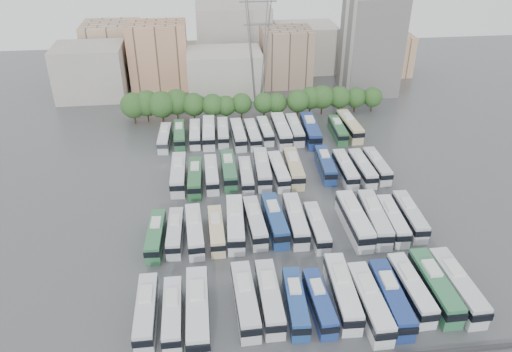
{
  "coord_description": "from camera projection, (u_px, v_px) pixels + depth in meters",
  "views": [
    {
      "loc": [
        -12.63,
        -72.54,
        50.57
      ],
      "look_at": [
        -3.3,
        8.19,
        3.0
      ],
      "focal_mm": 35.0,
      "sensor_mm": 36.0,
      "label": 1
    }
  ],
  "objects": [
    {
      "name": "bus_r2_s13",
      "position": [
        377.0,
        165.0,
        100.29
      ],
      "size": [
        2.71,
        11.38,
        3.56
      ],
      "rotation": [
        0.0,
        0.0,
        0.02
      ],
      "color": "silver",
      "rests_on": "ground"
    },
    {
      "name": "bus_r3_s2",
      "position": [
        195.0,
        134.0,
        113.18
      ],
      "size": [
        2.55,
        11.0,
        3.44
      ],
      "rotation": [
        0.0,
        0.0,
        -0.01
      ],
      "color": "silver",
      "rests_on": "ground"
    },
    {
      "name": "bus_r2_s2",
      "position": [
        195.0,
        177.0,
        96.15
      ],
      "size": [
        3.02,
        11.83,
        3.68
      ],
      "rotation": [
        0.0,
        0.0,
        -0.04
      ],
      "color": "#2B6538",
      "rests_on": "ground"
    },
    {
      "name": "bus_r2_s6",
      "position": [
        262.0,
        168.0,
        98.83
      ],
      "size": [
        3.19,
        12.74,
        3.97
      ],
      "rotation": [
        0.0,
        0.0,
        -0.03
      ],
      "color": "silver",
      "rests_on": "ground"
    },
    {
      "name": "electricity_pylon",
      "position": [
        258.0,
        35.0,
        122.63
      ],
      "size": [
        9.0,
        6.91,
        33.83
      ],
      "color": "slate",
      "rests_on": "ground"
    },
    {
      "name": "bus_r0_s2",
      "position": [
        198.0,
        310.0,
        65.71
      ],
      "size": [
        3.01,
        13.69,
        4.29
      ],
      "rotation": [
        0.0,
        0.0,
        -0.0
      ],
      "color": "silver",
      "rests_on": "ground"
    },
    {
      "name": "bus_r3_s13",
      "position": [
        350.0,
        126.0,
        116.25
      ],
      "size": [
        3.33,
        12.81,
        3.98
      ],
      "rotation": [
        0.0,
        0.0,
        0.04
      ],
      "color": "beige",
      "rests_on": "ground"
    },
    {
      "name": "bus_r1_s4",
      "position": [
        235.0,
        223.0,
        82.8
      ],
      "size": [
        3.41,
        13.01,
        4.05
      ],
      "rotation": [
        0.0,
        0.0,
        -0.05
      ],
      "color": "silver",
      "rests_on": "ground"
    },
    {
      "name": "bus_r3_s9",
      "position": [
        295.0,
        129.0,
        114.85
      ],
      "size": [
        2.71,
        12.06,
        3.78
      ],
      "rotation": [
        0.0,
        0.0,
        -0.01
      ],
      "color": "silver",
      "rests_on": "ground"
    },
    {
      "name": "bus_r0_s9",
      "position": [
        369.0,
        302.0,
        67.14
      ],
      "size": [
        2.98,
        13.03,
        4.08
      ],
      "rotation": [
        0.0,
        0.0,
        0.01
      ],
      "color": "silver",
      "rests_on": "ground"
    },
    {
      "name": "bus_r2_s4",
      "position": [
        229.0,
        169.0,
        98.66
      ],
      "size": [
        2.68,
        12.06,
        3.78
      ],
      "rotation": [
        0.0,
        0.0,
        0.0
      ],
      "color": "#2C6841",
      "rests_on": "ground"
    },
    {
      "name": "bus_r2_s11",
      "position": [
        345.0,
        169.0,
        98.99
      ],
      "size": [
        2.6,
        11.84,
        3.71
      ],
      "rotation": [
        0.0,
        0.0,
        -0.0
      ],
      "color": "silver",
      "rests_on": "ground"
    },
    {
      "name": "bus_r0_s13",
      "position": [
        457.0,
        286.0,
        69.8
      ],
      "size": [
        3.23,
        13.32,
        4.16
      ],
      "rotation": [
        0.0,
        0.0,
        0.03
      ],
      "color": "silver",
      "rests_on": "ground"
    },
    {
      "name": "bus_r3_s8",
      "position": [
        281.0,
        130.0,
        113.91
      ],
      "size": [
        3.06,
        13.42,
        4.2
      ],
      "rotation": [
        0.0,
        0.0,
        0.01
      ],
      "color": "silver",
      "rests_on": "ground"
    },
    {
      "name": "bus_r0_s4",
      "position": [
        245.0,
        300.0,
        67.57
      ],
      "size": [
        3.14,
        12.69,
        3.96
      ],
      "rotation": [
        0.0,
        0.0,
        0.03
      ],
      "color": "silver",
      "rests_on": "ground"
    },
    {
      "name": "bus_r3_s1",
      "position": [
        180.0,
        135.0,
        112.69
      ],
      "size": [
        2.69,
        11.32,
        3.54
      ],
      "rotation": [
        0.0,
        0.0,
        0.02
      ],
      "color": "#2E6B3E",
      "rests_on": "ground"
    },
    {
      "name": "bus_r1_s0",
      "position": [
        156.0,
        235.0,
        80.4
      ],
      "size": [
        2.98,
        11.24,
        3.49
      ],
      "rotation": [
        0.0,
        0.0,
        -0.05
      ],
      "color": "#317245",
      "rests_on": "ground"
    },
    {
      "name": "bus_r3_s10",
      "position": [
        310.0,
        130.0,
        113.93
      ],
      "size": [
        3.51,
        13.72,
        4.27
      ],
      "rotation": [
        0.0,
        0.0,
        -0.04
      ],
      "color": "navy",
      "rests_on": "ground"
    },
    {
      "name": "bus_r2_s5",
      "position": [
        246.0,
        175.0,
        97.05
      ],
      "size": [
        2.61,
        11.01,
        3.44
      ],
      "rotation": [
        0.0,
        0.0,
        -0.02
      ],
      "color": "silver",
      "rests_on": "ground"
    },
    {
      "name": "bus_r1_s10",
      "position": [
        354.0,
        220.0,
        83.45
      ],
      "size": [
        3.18,
        13.61,
        4.26
      ],
      "rotation": [
        0.0,
        0.0,
        0.02
      ],
      "color": "silver",
      "rests_on": "ground"
    },
    {
      "name": "city_buildings",
      "position": [
        217.0,
        53.0,
        145.89
      ],
      "size": [
        102.0,
        35.0,
        20.0
      ],
      "color": "#9E998E",
      "rests_on": "ground"
    },
    {
      "name": "bus_r3_s0",
      "position": [
        165.0,
        137.0,
        111.54
      ],
      "size": [
        2.86,
        10.97,
        3.41
      ],
      "rotation": [
        0.0,
        0.0,
        -0.05
      ],
      "color": "silver",
      "rests_on": "ground"
    },
    {
      "name": "bus_r0_s0",
      "position": [
        146.0,
        311.0,
        65.92
      ],
      "size": [
        2.62,
        11.91,
        3.73
      ],
      "rotation": [
        0.0,
        0.0,
        0.0
      ],
      "color": "silver",
      "rests_on": "ground"
    },
    {
      "name": "bus_r1_s2",
      "position": [
        195.0,
        231.0,
        81.28
      ],
      "size": [
        3.14,
        11.96,
        3.72
      ],
      "rotation": [
        0.0,
        0.0,
        0.05
      ],
      "color": "silver",
      "rests_on": "ground"
    },
    {
      "name": "bus_r2_s10",
      "position": [
        325.0,
        164.0,
        100.53
      ],
      "size": [
        3.13,
        11.91,
        3.7
      ],
      "rotation": [
        0.0,
        0.0,
        -0.05
      ],
      "color": "navy",
      "rests_on": "ground"
    },
    {
      "name": "tree_line",
      "position": [
        241.0,
        102.0,
        122.58
      ],
      "size": [
        65.26,
        7.91,
        8.18
      ],
      "color": "black",
      "rests_on": "ground"
    },
    {
      "name": "bus_r1_s7",
      "position": [
        295.0,
        220.0,
        83.74
      ],
      "size": [
        2.87,
        12.49,
        3.91
      ],
      "rotation": [
        0.0,
        0.0,
        -0.01
      ],
      "color": "silver",
      "rests_on": "ground"
    },
    {
      "name": "bus_r1_s5",
      "position": [
        255.0,
        222.0,
        83.39
      ],
      "size": [
        3.15,
        11.95,
        3.72
      ],
      "rotation": [
        0.0,
        0.0,
        0.05
      ],
      "color": "silver",
      "rests_on": "ground"
    },
    {
      "name": "bus_r0_s6",
      "position": [
        295.0,
        302.0,
        67.44
      ],
      "size": [
        3.01,
        11.45,
        3.56
      ],
      "rotation": [
        0.0,
        0.0,
        -0.05
      ],
      "color": "navy",
      "rests_on": "ground"
    },
    {
      "name": "bus_r3_s4",
      "position": [
        223.0,
        132.0,
        113.92
      ],
      "size": [
        2.82,
        11.24,
        3.5
      ],
      "rotation": [
        0.0,
        0.0,
        -0.03
      ],
      "color": "silver",
      "rests_on": "ground"
    },
    {
      "name": "bus_r0_s8",
      "position": [
        342.0,
        292.0,
        68.83
      ],
      "size": [
        3.31,
        13.1,
        4.08
      ],
      "rotation": [
        0.0,
        0.0,
        -0.04
      ],
      "color": "silver",
      "rests_on": "ground"
    },
    {
      "name": "bus_r2_s1",
      "position": [
        178.0,
        174.0,
        97.03
      ],
      "size": [
        3.0,
        12.7,
        3.97
      ],
      "rotation": [
        0.0,
        0.0,
        -0.02
      ],
      "color": "silver",
      "rests_on": "ground"
    },
    {
      "name": "bus_r0_s12",
      "position": [
        435.0,
        286.0,
        69.79
      ],
      "size": [
        2.97,
        13.11,
        4.11
      ],
      "rotation": [
        0.0,
        0.0,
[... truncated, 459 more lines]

